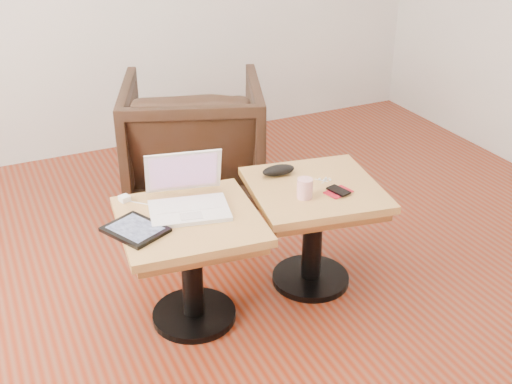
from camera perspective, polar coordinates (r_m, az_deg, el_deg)
name	(u,v)px	position (r m, az deg, el deg)	size (l,w,h in m)	color
room_shell	(278,20)	(2.40, 2.00, 15.07)	(4.52, 4.52, 2.71)	maroon
side_table_left	(190,244)	(2.78, -5.85, -4.59)	(0.64, 0.64, 0.53)	black
side_table_right	(314,211)	(3.03, 5.14, -1.69)	(0.67, 0.67, 0.53)	black
laptop	(187,197)	(2.77, -6.13, -0.49)	(0.39, 0.37, 0.23)	white
tablet	(135,230)	(2.64, -10.68, -3.30)	(0.27, 0.29, 0.02)	black
charging_adapter	(125,198)	(2.87, -11.61, -0.56)	(0.04, 0.04, 0.03)	white
glasses_case	(278,170)	(3.05, 2.01, 1.94)	(0.16, 0.07, 0.05)	black
striped_cup	(305,188)	(2.84, 4.36, 0.33)	(0.07, 0.07, 0.09)	#DA5E6A
earbuds_tangle	(325,179)	(3.02, 6.14, 1.11)	(0.07, 0.04, 0.01)	white
phone_on_sleeve	(338,191)	(2.91, 7.34, 0.06)	(0.13, 0.11, 0.01)	#800505
armchair	(193,140)	(3.87, -5.58, 4.65)	(0.80, 0.82, 0.75)	black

